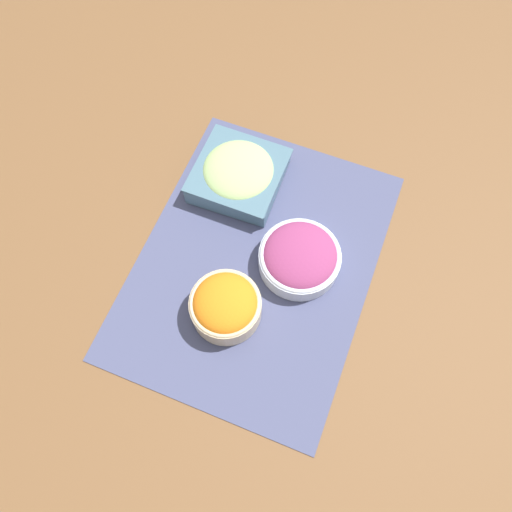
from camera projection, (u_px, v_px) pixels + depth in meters
name	position (u px, v px, depth m)	size (l,w,h in m)	color
ground_plane	(256.00, 263.00, 0.94)	(3.00, 3.00, 0.00)	brown
placemat	(256.00, 263.00, 0.94)	(0.56, 0.42, 0.00)	#474C70
carrot_bowl	(225.00, 305.00, 0.86)	(0.13, 0.13, 0.07)	beige
onion_bowl	(300.00, 257.00, 0.91)	(0.15, 0.15, 0.06)	silver
cucumber_bowl	(239.00, 173.00, 0.98)	(0.17, 0.17, 0.06)	slate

